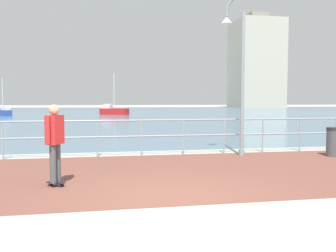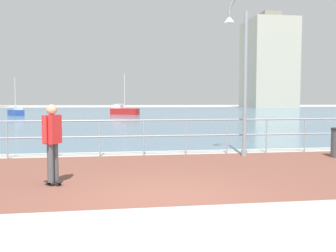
{
  "view_description": "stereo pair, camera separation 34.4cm",
  "coord_description": "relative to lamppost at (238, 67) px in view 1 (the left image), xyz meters",
  "views": [
    {
      "loc": [
        -1.24,
        -6.27,
        1.77
      ],
      "look_at": [
        0.49,
        3.12,
        1.1
      ],
      "focal_mm": 38.27,
      "sensor_mm": 36.0,
      "label": 1
    },
    {
      "loc": [
        -0.9,
        -6.33,
        1.77
      ],
      "look_at": [
        0.49,
        3.12,
        1.1
      ],
      "focal_mm": 38.27,
      "sensor_mm": 36.0,
      "label": 2
    }
  ],
  "objects": [
    {
      "name": "harbor_water",
      "position": [
        -3.05,
        45.51,
        -2.86
      ],
      "size": [
        180.0,
        88.0,
        0.0
      ],
      "primitive_type": "cube",
      "color": "slate",
      "rests_on": "ground"
    },
    {
      "name": "sailboat_teal",
      "position": [
        -2.84,
        35.98,
        -2.36
      ],
      "size": [
        3.82,
        2.94,
        5.28
      ],
      "color": "#B21E1E",
      "rests_on": "ground"
    },
    {
      "name": "tower_beige",
      "position": [
        36.69,
        80.42,
        8.84
      ],
      "size": [
        11.76,
        12.58,
        25.05
      ],
      "color": "#B2AD99",
      "rests_on": "ground"
    },
    {
      "name": "waterfront_railing",
      "position": [
        -3.05,
        0.51,
        -2.05
      ],
      "size": [
        25.25,
        0.06,
        1.17
      ],
      "color": "#8C99A3",
      "rests_on": "ground"
    },
    {
      "name": "skateboarder",
      "position": [
        -5.26,
        -3.36,
        -1.84
      ],
      "size": [
        0.41,
        0.53,
        1.7
      ],
      "color": "black",
      "rests_on": "ground"
    },
    {
      "name": "lamppost",
      "position": [
        0.0,
        0.0,
        0.0
      ],
      "size": [
        0.72,
        0.58,
        5.17
      ],
      "color": "gray",
      "rests_on": "ground"
    },
    {
      "name": "ground",
      "position": [
        -3.05,
        35.31,
        -2.86
      ],
      "size": [
        220.0,
        220.0,
        0.0
      ],
      "primitive_type": "plane",
      "color": "#ADAAA5"
    },
    {
      "name": "brick_paving",
      "position": [
        -3.05,
        -2.35,
        -2.86
      ],
      "size": [
        28.0,
        5.71,
        0.01
      ],
      "primitive_type": "cube",
      "color": "brown",
      "rests_on": "ground"
    },
    {
      "name": "sailboat_blue",
      "position": [
        -15.86,
        34.56,
        -2.42
      ],
      "size": [
        2.58,
        3.28,
        4.56
      ],
      "color": "#284799",
      "rests_on": "ground"
    },
    {
      "name": "trash_bin",
      "position": [
        2.96,
        -0.78,
        -2.39
      ],
      "size": [
        0.46,
        0.46,
        0.93
      ],
      "color": "#474C51",
      "rests_on": "ground"
    }
  ]
}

